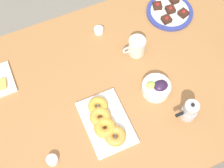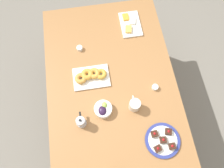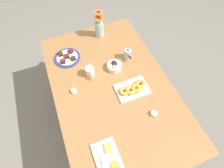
{
  "view_description": "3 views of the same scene",
  "coord_description": "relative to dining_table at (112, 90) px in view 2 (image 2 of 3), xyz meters",
  "views": [
    {
      "loc": [
        0.26,
        0.59,
        2.04
      ],
      "look_at": [
        0.0,
        0.0,
        0.78
      ],
      "focal_mm": 50.0,
      "sensor_mm": 36.0,
      "label": 1
    },
    {
      "loc": [
        -0.6,
        0.09,
        2.31
      ],
      "look_at": [
        0.0,
        0.0,
        0.78
      ],
      "focal_mm": 35.0,
      "sensor_mm": 36.0,
      "label": 2
    },
    {
      "loc": [
        0.74,
        -0.29,
        2.04
      ],
      "look_at": [
        0.0,
        0.0,
        0.78
      ],
      "focal_mm": 28.0,
      "sensor_mm": 36.0,
      "label": 3
    }
  ],
  "objects": [
    {
      "name": "ground_plane",
      "position": [
        0.0,
        0.0,
        -0.65
      ],
      "size": [
        6.0,
        6.0,
        0.0
      ],
      "primitive_type": "plane",
      "color": "slate"
    },
    {
      "name": "dining_table",
      "position": [
        0.0,
        0.0,
        0.0
      ],
      "size": [
        1.6,
        1.0,
        0.74
      ],
      "color": "#9E6B3D",
      "rests_on": "ground_plane"
    },
    {
      "name": "coffee_mug",
      "position": [
        -0.19,
        -0.14,
        0.13
      ],
      "size": [
        0.12,
        0.08,
        0.09
      ],
      "color": "beige",
      "rests_on": "dining_table"
    },
    {
      "name": "grape_bowl",
      "position": [
        -0.18,
        0.09,
        0.12
      ],
      "size": [
        0.13,
        0.13,
        0.07
      ],
      "color": "white",
      "rests_on": "dining_table"
    },
    {
      "name": "cheese_platter",
      "position": [
        0.54,
        -0.24,
        0.1
      ],
      "size": [
        0.26,
        0.17,
        0.03
      ],
      "color": "white",
      "rests_on": "dining_table"
    },
    {
      "name": "croissant_platter",
      "position": [
        0.1,
        0.15,
        0.11
      ],
      "size": [
        0.19,
        0.28,
        0.05
      ],
      "color": "white",
      "rests_on": "dining_table"
    },
    {
      "name": "jam_cup_honey",
      "position": [
        -0.07,
        -0.32,
        0.1
      ],
      "size": [
        0.05,
        0.05,
        0.03
      ],
      "color": "white",
      "rests_on": "dining_table"
    },
    {
      "name": "jam_cup_berry",
      "position": [
        0.36,
        0.21,
        0.1
      ],
      "size": [
        0.05,
        0.05,
        0.03
      ],
      "color": "white",
      "rests_on": "dining_table"
    },
    {
      "name": "dessert_plate",
      "position": [
        -0.46,
        -0.28,
        0.1
      ],
      "size": [
        0.25,
        0.25,
        0.05
      ],
      "color": "navy",
      "rests_on": "dining_table"
    },
    {
      "name": "moka_pot",
      "position": [
        -0.25,
        0.26,
        0.13
      ],
      "size": [
        0.11,
        0.07,
        0.12
      ],
      "color": "#B7B7BC",
      "rests_on": "dining_table"
    }
  ]
}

